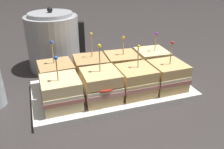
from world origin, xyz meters
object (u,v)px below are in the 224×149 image
object	(u,v)px
sandwich_front_far_right	(167,76)
kettle_steel	(53,41)
sandwich_front_center_left	(101,86)
sandwich_front_center_right	(136,81)
sandwich_front_far_left	(61,92)
sandwich_back_far_left	(57,76)
sandwich_back_center_left	(91,70)
serving_platter	(112,90)
sandwich_back_center_right	(122,67)
sandwich_back_far_right	(151,62)

from	to	relation	value
sandwich_front_far_right	kettle_steel	size ratio (longest dim) A/B	0.66
sandwich_front_far_right	sandwich_front_center_left	bearing A→B (deg)	-179.89
sandwich_front_center_right	sandwich_front_far_left	bearing A→B (deg)	179.91
sandwich_back_far_left	sandwich_back_center_left	size ratio (longest dim) A/B	0.93
sandwich_front_far_left	sandwich_back_center_left	size ratio (longest dim) A/B	0.91
sandwich_front_center_right	kettle_steel	bearing A→B (deg)	121.75
serving_platter	sandwich_front_far_left	size ratio (longest dim) A/B	3.23
sandwich_front_far_right	sandwich_back_center_right	world-z (taller)	sandwich_front_far_right
sandwich_back_center_right	sandwich_back_center_left	bearing A→B (deg)	178.73
sandwich_front_far_left	sandwich_back_far_left	xyz separation A→B (m)	(0.00, 0.11, -0.00)
sandwich_back_far_right	sandwich_back_center_left	bearing A→B (deg)	179.84
sandwich_back_center_right	sandwich_back_far_right	bearing A→B (deg)	0.90
sandwich_back_center_left	sandwich_back_center_right	world-z (taller)	sandwich_back_center_left
sandwich_front_center_left	sandwich_back_far_left	world-z (taller)	sandwich_front_center_left
serving_platter	sandwich_front_far_right	size ratio (longest dim) A/B	3.17
sandwich_front_far_left	sandwich_back_far_right	world-z (taller)	same
serving_platter	sandwich_front_center_left	xyz separation A→B (m)	(-0.05, -0.06, 0.05)
sandwich_front_center_left	sandwich_back_far_right	xyz separation A→B (m)	(0.21, 0.11, -0.00)
sandwich_front_center_left	sandwich_back_far_right	bearing A→B (deg)	27.06
serving_platter	sandwich_back_far_right	distance (m)	0.18
sandwich_back_far_right	sandwich_back_center_right	bearing A→B (deg)	-179.10
sandwich_front_far_left	sandwich_front_center_right	xyz separation A→B (m)	(0.22, -0.00, -0.00)
sandwich_front_center_left	kettle_steel	size ratio (longest dim) A/B	0.71
sandwich_front_far_left	sandwich_back_far_left	distance (m)	0.11
sandwich_front_center_right	sandwich_back_center_right	distance (m)	0.11
kettle_steel	sandwich_back_far_left	bearing A→B (deg)	-94.96
sandwich_front_center_left	sandwich_back_center_left	world-z (taller)	same
sandwich_front_far_right	sandwich_back_center_right	xyz separation A→B (m)	(-0.11, 0.11, 0.00)
sandwich_front_center_right	sandwich_back_center_left	xyz separation A→B (m)	(-0.11, 0.11, 0.00)
sandwich_front_far_left	sandwich_front_far_right	bearing A→B (deg)	-0.24
sandwich_back_far_left	kettle_steel	size ratio (longest dim) A/B	0.66
sandwich_front_far_right	sandwich_back_far_right	world-z (taller)	sandwich_front_far_right
sandwich_front_far_left	kettle_steel	xyz separation A→B (m)	(0.02, 0.32, 0.04)
sandwich_front_center_right	sandwich_back_far_left	distance (m)	0.24
sandwich_back_far_left	kettle_steel	bearing A→B (deg)	85.04
sandwich_front_center_left	sandwich_back_far_left	size ratio (longest dim) A/B	1.08
sandwich_front_center_left	sandwich_front_center_right	bearing A→B (deg)	0.74
serving_platter	sandwich_front_center_right	world-z (taller)	sandwich_front_center_right
sandwich_back_far_left	sandwich_back_center_left	bearing A→B (deg)	1.12
sandwich_front_center_left	sandwich_back_far_right	size ratio (longest dim) A/B	1.10
sandwich_back_center_left	sandwich_back_far_right	xyz separation A→B (m)	(0.21, -0.00, 0.00)
sandwich_front_center_right	sandwich_back_far_left	xyz separation A→B (m)	(-0.22, 0.11, 0.00)
sandwich_front_center_right	kettle_steel	xyz separation A→B (m)	(-0.20, 0.32, 0.04)
sandwich_back_far_left	sandwich_front_center_left	bearing A→B (deg)	-44.47
sandwich_back_center_left	sandwich_back_center_right	xyz separation A→B (m)	(0.10, -0.00, -0.00)
sandwich_front_center_left	serving_platter	bearing A→B (deg)	46.88
sandwich_front_center_right	kettle_steel	distance (m)	0.38
kettle_steel	sandwich_front_far_right	bearing A→B (deg)	-46.62
sandwich_back_center_right	sandwich_front_center_left	bearing A→B (deg)	-134.01
sandwich_front_far_left	sandwich_front_center_left	bearing A→B (deg)	-0.90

